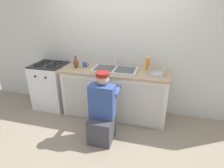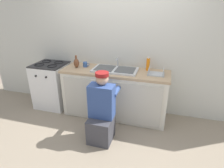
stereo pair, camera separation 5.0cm
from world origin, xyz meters
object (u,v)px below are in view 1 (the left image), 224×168
object	(u,v)px
dish_rack_tray	(156,73)
soap_bottle_orange	(148,64)
coffee_mug	(85,65)
stove_range	(51,85)
plumber_person	(102,113)
vase_decorative	(76,63)
sink_double_basin	(115,70)

from	to	relation	value
dish_rack_tray	soap_bottle_orange	xyz separation A→B (m)	(-0.16, 0.19, 0.09)
soap_bottle_orange	coffee_mug	distance (m)	1.17
stove_range	coffee_mug	size ratio (longest dim) A/B	7.38
soap_bottle_orange	coffee_mug	bearing A→B (deg)	-173.63
stove_range	coffee_mug	bearing A→B (deg)	4.00
stove_range	soap_bottle_orange	size ratio (longest dim) A/B	3.72
dish_rack_tray	coffee_mug	xyz separation A→B (m)	(-1.32, 0.06, 0.02)
plumber_person	dish_rack_tray	xyz separation A→B (m)	(0.73, 0.74, 0.47)
stove_range	vase_decorative	world-z (taller)	vase_decorative
plumber_person	vase_decorative	bearing A→B (deg)	135.22
stove_range	plumber_person	distance (m)	1.54
dish_rack_tray	sink_double_basin	bearing A→B (deg)	179.21
stove_range	coffee_mug	xyz separation A→B (m)	(0.75, 0.05, 0.49)
sink_double_basin	dish_rack_tray	xyz separation A→B (m)	(0.72, -0.01, 0.01)
sink_double_basin	plumber_person	xyz separation A→B (m)	(-0.01, -0.75, -0.46)
sink_double_basin	vase_decorative	world-z (taller)	vase_decorative
soap_bottle_orange	stove_range	bearing A→B (deg)	-174.56
plumber_person	coffee_mug	xyz separation A→B (m)	(-0.59, 0.80, 0.49)
dish_rack_tray	stove_range	bearing A→B (deg)	179.79
sink_double_basin	vase_decorative	distance (m)	0.75
vase_decorative	coffee_mug	bearing A→B (deg)	25.91
plumber_person	coffee_mug	size ratio (longest dim) A/B	8.76
sink_double_basin	dish_rack_tray	size ratio (longest dim) A/B	2.86
stove_range	soap_bottle_orange	distance (m)	2.00
sink_double_basin	plumber_person	world-z (taller)	plumber_person
coffee_mug	sink_double_basin	bearing A→B (deg)	-4.80
stove_range	dish_rack_tray	size ratio (longest dim) A/B	3.32
soap_bottle_orange	vase_decorative	world-z (taller)	soap_bottle_orange
sink_double_basin	coffee_mug	distance (m)	0.60
soap_bottle_orange	coffee_mug	world-z (taller)	soap_bottle_orange
sink_double_basin	vase_decorative	xyz separation A→B (m)	(-0.75, -0.02, 0.07)
stove_range	sink_double_basin	bearing A→B (deg)	0.09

